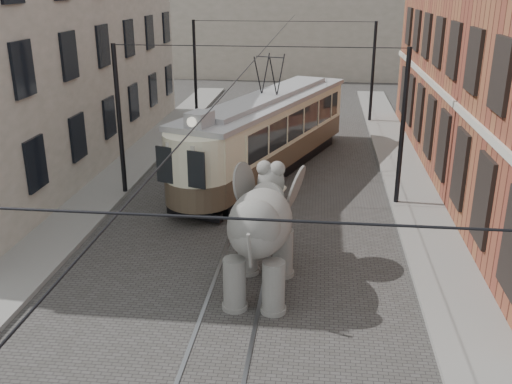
# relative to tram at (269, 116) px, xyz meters

# --- Properties ---
(ground) EXTENTS (120.00, 120.00, 0.00)m
(ground) POSITION_rel_tram_xyz_m (0.08, -9.69, -2.59)
(ground) COLOR #3D3B38
(tram_rails) EXTENTS (1.54, 80.00, 0.02)m
(tram_rails) POSITION_rel_tram_xyz_m (0.08, -9.69, -2.58)
(tram_rails) COLOR slate
(tram_rails) RESTS_ON ground
(sidewalk_right) EXTENTS (2.00, 60.00, 0.15)m
(sidewalk_right) POSITION_rel_tram_xyz_m (6.08, -9.69, -2.51)
(sidewalk_right) COLOR slate
(sidewalk_right) RESTS_ON ground
(sidewalk_left) EXTENTS (2.00, 60.00, 0.15)m
(sidewalk_left) POSITION_rel_tram_xyz_m (-6.42, -9.69, -2.51)
(sidewalk_left) COLOR slate
(sidewalk_left) RESTS_ON ground
(stucco_building) EXTENTS (7.00, 24.00, 10.00)m
(stucco_building) POSITION_rel_tram_xyz_m (-10.92, 0.31, 2.41)
(stucco_building) COLOR gray
(stucco_building) RESTS_ON ground
(catenary) EXTENTS (11.00, 30.20, 6.00)m
(catenary) POSITION_rel_tram_xyz_m (-0.12, -4.69, 0.41)
(catenary) COLOR black
(catenary) RESTS_ON ground
(tram) EXTENTS (6.97, 13.18, 5.18)m
(tram) POSITION_rel_tram_xyz_m (0.00, 0.00, 0.00)
(tram) COLOR beige
(tram) RESTS_ON ground
(elephant) EXTENTS (3.16, 5.40, 3.22)m
(elephant) POSITION_rel_tram_xyz_m (0.74, -10.78, -0.98)
(elephant) COLOR #5F5D58
(elephant) RESTS_ON ground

